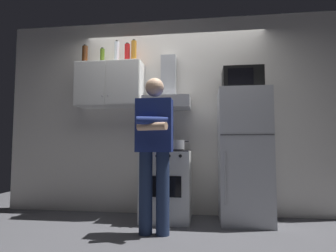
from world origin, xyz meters
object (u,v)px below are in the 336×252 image
at_px(bottle_liquor_amber, 134,52).
at_px(microwave, 242,80).
at_px(upper_cabinet, 110,85).
at_px(bottle_olive_oil, 102,57).
at_px(stove_oven, 167,185).
at_px(bottle_rum_dark, 85,55).
at_px(person_standing, 154,147).
at_px(bottle_vodka_clear, 117,53).
at_px(cooking_pot, 176,145).
at_px(bottle_soda_red, 127,54).
at_px(refrigerator, 244,155).
at_px(range_hood, 168,95).

bearing_deg(bottle_liquor_amber, microwave, -4.65).
relative_size(upper_cabinet, bottle_olive_oil, 3.72).
relative_size(stove_oven, bottle_rum_dark, 3.24).
bearing_deg(bottle_olive_oil, bottle_liquor_amber, -3.15).
bearing_deg(bottle_rum_dark, person_standing, -32.35).
bearing_deg(stove_oven, bottle_vodka_clear, 166.93).
relative_size(microwave, cooking_pot, 1.54).
height_order(person_standing, bottle_olive_oil, bottle_olive_oil).
bearing_deg(cooking_pot, bottle_olive_oil, 165.27).
distance_m(bottle_vodka_clear, bottle_soda_red, 0.16).
relative_size(person_standing, bottle_liquor_amber, 5.05).
bearing_deg(stove_oven, cooking_pot, -42.49).
distance_m(stove_oven, bottle_soda_red, 1.85).
bearing_deg(cooking_pot, microwave, 9.57).
height_order(bottle_rum_dark, bottle_olive_oil, bottle_rum_dark).
distance_m(stove_oven, bottle_olive_oil, 1.97).
distance_m(refrigerator, bottle_soda_red, 2.06).
distance_m(range_hood, person_standing, 1.01).
bearing_deg(microwave, upper_cabinet, 176.52).
bearing_deg(range_hood, stove_oven, -90.00).
xyz_separation_m(range_hood, bottle_vodka_clear, (-0.73, 0.04, 0.61)).
xyz_separation_m(stove_oven, range_hood, (0.00, 0.13, 1.16)).
height_order(range_hood, bottle_soda_red, bottle_soda_red).
bearing_deg(upper_cabinet, stove_oven, -8.90).
height_order(range_hood, microwave, range_hood).
relative_size(microwave, bottle_rum_dark, 1.78).
bearing_deg(bottle_olive_oil, upper_cabinet, -14.78).
height_order(microwave, person_standing, microwave).
xyz_separation_m(bottle_soda_red, bottle_liquor_amber, (0.10, -0.01, 0.02)).
xyz_separation_m(upper_cabinet, bottle_olive_oil, (-0.13, 0.03, 0.41)).
xyz_separation_m(upper_cabinet, cooking_pot, (0.93, -0.24, -0.82)).
relative_size(bottle_rum_dark, bottle_soda_red, 0.94).
relative_size(range_hood, bottle_olive_oil, 3.10).
bearing_deg(range_hood, refrigerator, -7.55).
relative_size(upper_cabinet, refrigerator, 0.56).
relative_size(stove_oven, bottle_vodka_clear, 2.59).
bearing_deg(range_hood, upper_cabinet, -179.91).
bearing_deg(refrigerator, upper_cabinet, 175.93).
relative_size(stove_oven, bottle_olive_oil, 3.61).
relative_size(microwave, bottle_soda_red, 1.67).
xyz_separation_m(stove_oven, bottle_liquor_amber, (-0.47, 0.13, 1.77)).
bearing_deg(upper_cabinet, bottle_liquor_amber, 1.66).
bearing_deg(range_hood, microwave, -6.46).
height_order(range_hood, refrigerator, range_hood).
distance_m(cooking_pot, bottle_soda_red, 1.46).
bearing_deg(stove_oven, bottle_rum_dark, 175.21).
bearing_deg(range_hood, person_standing, -93.91).
distance_m(range_hood, bottle_vodka_clear, 0.95).
bearing_deg(bottle_vodka_clear, stove_oven, -13.07).
height_order(microwave, cooking_pot, microwave).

